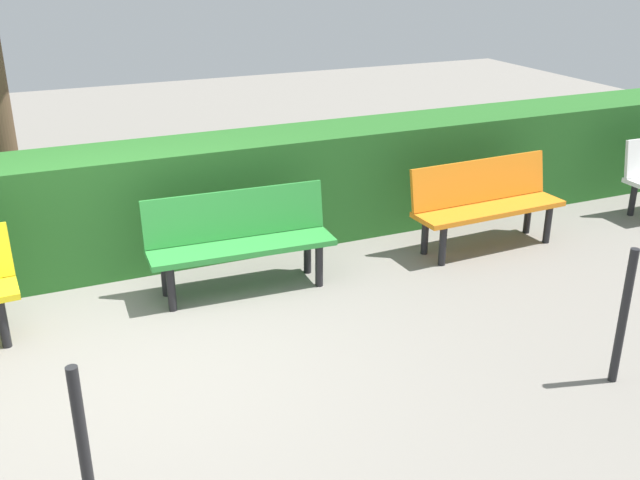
# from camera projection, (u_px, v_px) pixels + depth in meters

# --- Properties ---
(ground_plane) EXTENTS (22.71, 22.71, 0.00)m
(ground_plane) POSITION_uv_depth(u_px,v_px,m) (131.00, 363.00, 5.30)
(ground_plane) COLOR gray
(bench_orange) EXTENTS (1.59, 0.52, 0.86)m
(bench_orange) POSITION_uv_depth(u_px,v_px,m) (485.00, 200.00, 7.17)
(bench_orange) COLOR orange
(bench_orange) RESTS_ON ground_plane
(bench_green) EXTENTS (1.62, 0.53, 0.86)m
(bench_green) POSITION_uv_depth(u_px,v_px,m) (239.00, 236.00, 6.29)
(bench_green) COLOR #2D8C38
(bench_green) RESTS_ON ground_plane
(hedge_row) EXTENTS (18.71, 0.79, 1.10)m
(hedge_row) POSITION_uv_depth(u_px,v_px,m) (212.00, 196.00, 7.07)
(hedge_row) COLOR #266023
(hedge_row) RESTS_ON ground_plane
(railing_post_mid) EXTENTS (0.06, 0.06, 1.00)m
(railing_post_mid) POSITION_uv_depth(u_px,v_px,m) (623.00, 317.00, 4.90)
(railing_post_mid) COLOR black
(railing_post_mid) RESTS_ON ground_plane
(railing_post_far) EXTENTS (0.06, 0.06, 1.00)m
(railing_post_far) POSITION_uv_depth(u_px,v_px,m) (84.00, 454.00, 3.59)
(railing_post_far) COLOR black
(railing_post_far) RESTS_ON ground_plane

